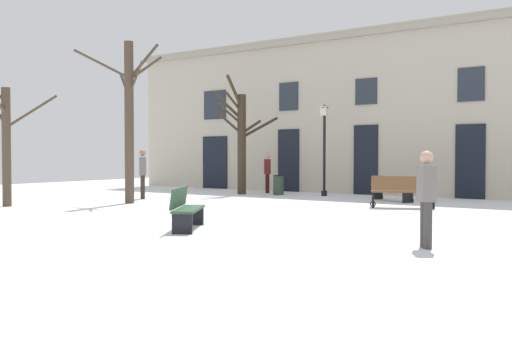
% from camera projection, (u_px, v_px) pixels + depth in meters
% --- Properties ---
extents(ground_plane, '(37.98, 37.98, 0.00)m').
position_uv_depth(ground_plane, '(209.00, 221.00, 12.87)').
color(ground_plane, white).
extents(building_facade, '(23.74, 0.60, 6.56)m').
position_uv_depth(building_facade, '(372.00, 110.00, 21.47)').
color(building_facade, '#BCB29E').
rests_on(building_facade, ground).
extents(tree_near_facade, '(2.25, 2.52, 4.64)m').
position_uv_depth(tree_near_facade, '(241.00, 138.00, 21.62)').
color(tree_near_facade, '#382B1E').
rests_on(tree_near_facade, ground).
extents(tree_right_of_center, '(1.27, 2.51, 4.00)m').
position_uv_depth(tree_right_of_center, '(6.00, 140.00, 16.41)').
color(tree_right_of_center, '#4C3D2D').
rests_on(tree_right_of_center, ground).
extents(tree_foreground, '(2.00, 2.07, 5.17)m').
position_uv_depth(tree_foreground, '(129.00, 116.00, 17.52)').
color(tree_foreground, '#4C3D2D').
rests_on(tree_foreground, ground).
extents(streetlamp, '(0.30, 0.30, 3.47)m').
position_uv_depth(streetlamp, '(324.00, 140.00, 20.70)').
color(streetlamp, black).
rests_on(streetlamp, ground).
extents(litter_bin, '(0.44, 0.44, 0.77)m').
position_uv_depth(litter_bin, '(278.00, 185.00, 21.31)').
color(litter_bin, '#2D3D2D').
rests_on(litter_bin, ground).
extents(bench_near_center_tree, '(1.87, 1.15, 0.94)m').
position_uv_depth(bench_near_center_tree, '(403.00, 191.00, 15.95)').
color(bench_near_center_tree, brown).
rests_on(bench_near_center_tree, ground).
extents(bench_by_litter_bin, '(1.71, 1.34, 0.85)m').
position_uv_depth(bench_by_litter_bin, '(391.00, 188.00, 18.41)').
color(bench_by_litter_bin, brown).
rests_on(bench_by_litter_bin, ground).
extents(bench_facing_shops, '(1.17, 1.57, 0.88)m').
position_uv_depth(bench_facing_shops, '(186.00, 208.00, 11.33)').
color(bench_facing_shops, '#2D4C33').
rests_on(bench_facing_shops, ground).
extents(person_strolling, '(0.42, 0.43, 1.63)m').
position_uv_depth(person_strolling, '(267.00, 171.00, 22.34)').
color(person_strolling, '#350F0F').
rests_on(person_strolling, ground).
extents(person_crossing_plaza, '(0.43, 0.41, 1.75)m').
position_uv_depth(person_crossing_plaza, '(143.00, 171.00, 19.30)').
color(person_crossing_plaza, '#2D271E').
rests_on(person_crossing_plaza, ground).
extents(person_near_bench, '(0.39, 0.44, 1.61)m').
position_uv_depth(person_near_bench, '(426.00, 195.00, 9.02)').
color(person_near_bench, '#403D3A').
rests_on(person_near_bench, ground).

